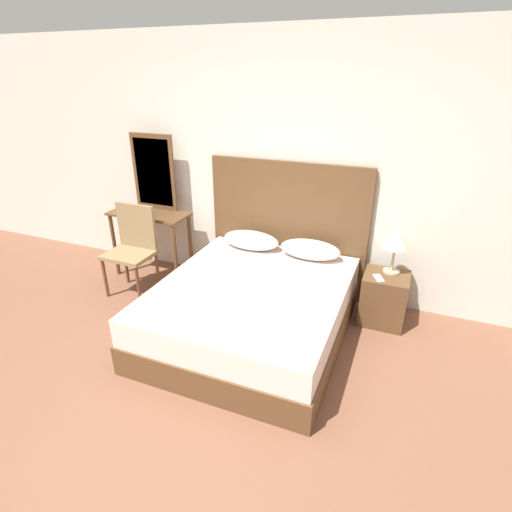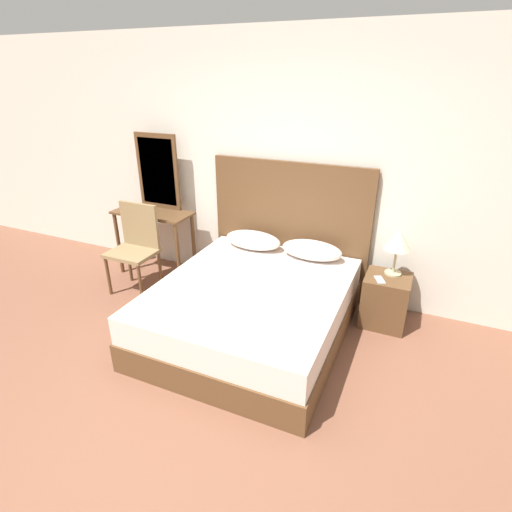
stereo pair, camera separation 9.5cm
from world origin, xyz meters
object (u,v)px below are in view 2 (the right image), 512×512
at_px(table_lamp, 398,241).
at_px(bed, 252,310).
at_px(vanity_desk, 154,225).
at_px(nightstand, 385,300).
at_px(chair, 136,242).
at_px(phone_on_bed, 292,286).
at_px(phone_on_nightstand, 380,280).

bearing_deg(table_lamp, bed, -146.11).
distance_m(table_lamp, vanity_desk, 2.74).
xyz_separation_m(nightstand, chair, (-2.66, -0.39, 0.31)).
relative_size(bed, phone_on_bed, 11.76).
bearing_deg(phone_on_nightstand, nightstand, 55.09).
bearing_deg(nightstand, phone_on_nightstand, -124.91).
bearing_deg(chair, nightstand, 8.36).
relative_size(nightstand, chair, 0.52).
relative_size(bed, chair, 1.95).
xyz_separation_m(table_lamp, chair, (-2.69, -0.47, -0.29)).
relative_size(bed, vanity_desk, 2.06).
bearing_deg(vanity_desk, phone_on_nightstand, -2.20).
relative_size(bed, phone_on_nightstand, 11.66).
bearing_deg(bed, vanity_desk, 156.57).
height_order(table_lamp, vanity_desk, table_lamp).
bearing_deg(table_lamp, chair, -170.05).
height_order(phone_on_bed, nightstand, phone_on_bed).
xyz_separation_m(table_lamp, phone_on_nightstand, (-0.10, -0.18, -0.34)).
bearing_deg(chair, phone_on_nightstand, 6.39).
bearing_deg(chair, bed, -10.90).
xyz_separation_m(phone_on_bed, table_lamp, (0.79, 0.65, 0.33)).
bearing_deg(phone_on_nightstand, table_lamp, 61.89).
relative_size(nightstand, table_lamp, 1.11).
bearing_deg(phone_on_bed, chair, 174.56).
xyz_separation_m(table_lamp, vanity_desk, (-2.73, -0.08, -0.23)).
distance_m(bed, nightstand, 1.31).
height_order(table_lamp, phone_on_nightstand, table_lamp).
bearing_deg(phone_on_bed, bed, -161.54).
height_order(phone_on_nightstand, vanity_desk, vanity_desk).
height_order(bed, phone_on_nightstand, bed).
xyz_separation_m(bed, table_lamp, (1.14, 0.77, 0.60)).
distance_m(phone_on_bed, chair, 1.90).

